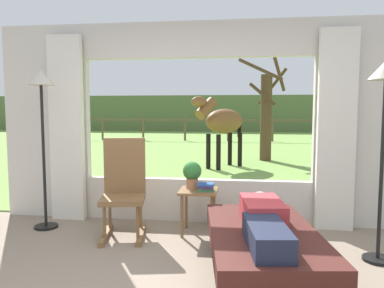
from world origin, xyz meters
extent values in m
cube|color=beige|center=(-2.02, 2.26, 1.27)|extent=(1.15, 0.12, 2.55)
cube|color=beige|center=(2.02, 2.26, 1.27)|extent=(1.15, 0.12, 2.55)
cube|color=beige|center=(0.00, 2.26, 0.28)|extent=(2.90, 0.12, 0.55)
cube|color=beige|center=(0.00, 2.26, 2.33)|extent=(2.90, 0.12, 0.45)
cube|color=silver|center=(-1.69, 2.12, 1.20)|extent=(0.44, 0.10, 2.40)
cube|color=silver|center=(1.69, 2.12, 1.20)|extent=(0.44, 0.10, 2.40)
cube|color=#759E47|center=(0.00, 13.16, 0.01)|extent=(36.00, 21.68, 0.02)
cube|color=#54683C|center=(0.00, 23.00, 1.20)|extent=(36.00, 2.00, 2.40)
cube|color=black|center=(0.76, 0.70, 0.12)|extent=(1.02, 1.66, 0.24)
cube|color=#471E19|center=(0.76, 0.70, 0.33)|extent=(1.11, 1.80, 0.18)
cube|color=#B23338|center=(0.76, 0.85, 0.53)|extent=(0.41, 0.64, 0.22)
cube|color=#1E2338|center=(0.76, 0.25, 0.51)|extent=(0.36, 0.71, 0.18)
sphere|color=tan|center=(0.76, 1.24, 0.53)|extent=(0.20, 0.20, 0.20)
cube|color=brown|center=(-0.75, 1.51, 0.44)|extent=(0.56, 0.56, 0.06)
cube|color=brown|center=(-0.79, 1.72, 0.78)|extent=(0.48, 0.15, 0.68)
cube|color=brown|center=(-0.95, 1.48, 0.03)|extent=(0.18, 0.68, 0.06)
cube|color=brown|center=(-0.55, 1.55, 0.03)|extent=(0.18, 0.68, 0.06)
cylinder|color=brown|center=(-0.90, 1.30, 0.24)|extent=(0.04, 0.04, 0.38)
cylinder|color=brown|center=(-0.54, 1.37, 0.24)|extent=(0.04, 0.04, 0.38)
cylinder|color=brown|center=(-0.96, 1.66, 0.24)|extent=(0.04, 0.04, 0.38)
cylinder|color=brown|center=(-0.61, 1.72, 0.24)|extent=(0.04, 0.04, 0.38)
cube|color=brown|center=(0.08, 1.76, 0.51)|extent=(0.44, 0.44, 0.03)
cylinder|color=brown|center=(-0.09, 1.59, 0.24)|extent=(0.04, 0.04, 0.49)
cylinder|color=brown|center=(0.25, 1.59, 0.24)|extent=(0.04, 0.04, 0.49)
cylinder|color=brown|center=(-0.09, 1.93, 0.24)|extent=(0.04, 0.04, 0.49)
cylinder|color=brown|center=(0.25, 1.93, 0.24)|extent=(0.04, 0.04, 0.49)
cylinder|color=#9E6042|center=(0.00, 1.82, 0.58)|extent=(0.14, 0.14, 0.12)
sphere|color=#2D6B2D|center=(0.00, 1.82, 0.73)|extent=(0.22, 0.22, 0.22)
cube|color=#337247|center=(0.17, 1.70, 0.54)|extent=(0.20, 0.14, 0.03)
cube|color=#59336B|center=(0.18, 1.69, 0.57)|extent=(0.16, 0.12, 0.03)
cube|color=#23478C|center=(0.17, 1.69, 0.60)|extent=(0.19, 0.15, 0.03)
cylinder|color=black|center=(-1.80, 1.72, 0.01)|extent=(0.28, 0.28, 0.03)
cylinder|color=black|center=(-1.80, 1.72, 0.87)|extent=(0.04, 0.04, 1.74)
cone|color=beige|center=(-1.80, 1.72, 1.83)|extent=(0.32, 0.32, 0.18)
cylinder|color=black|center=(1.88, 1.18, 0.01)|extent=(0.28, 0.28, 0.03)
cylinder|color=black|center=(1.88, 1.18, 0.86)|extent=(0.04, 0.04, 1.72)
ellipsoid|color=brown|center=(0.17, 6.71, 1.17)|extent=(1.19, 1.33, 0.60)
cylinder|color=brown|center=(-0.23, 6.17, 1.48)|extent=(0.57, 0.64, 0.53)
ellipsoid|color=brown|center=(-0.38, 5.97, 1.63)|extent=(0.45, 0.50, 0.24)
cube|color=black|center=(-0.19, 6.23, 1.51)|extent=(0.32, 0.39, 0.32)
cylinder|color=black|center=(0.53, 7.19, 1.02)|extent=(0.14, 0.14, 0.55)
cylinder|color=black|center=(0.05, 6.28, 0.45)|extent=(0.11, 0.11, 0.85)
cylinder|color=black|center=(-0.21, 6.47, 0.45)|extent=(0.11, 0.11, 0.85)
cylinder|color=black|center=(0.55, 6.95, 0.45)|extent=(0.11, 0.11, 0.85)
cylinder|color=black|center=(0.30, 7.14, 0.45)|extent=(0.11, 0.11, 0.85)
cylinder|color=#4C3823|center=(1.27, 8.20, 1.22)|extent=(0.32, 0.32, 2.40)
cylinder|color=#47331E|center=(1.46, 8.60, 2.12)|extent=(0.82, 0.46, 1.02)
cylinder|color=#47331E|center=(1.14, 7.90, 1.87)|extent=(0.75, 0.38, 0.65)
cylinder|color=#47331E|center=(1.06, 7.77, 2.53)|extent=(1.18, 0.62, 0.67)
cylinder|color=#47331E|center=(1.59, 8.01, 2.42)|extent=(0.44, 0.67, 0.91)
cylinder|color=brown|center=(-8.00, 14.69, 0.57)|extent=(0.10, 0.10, 1.10)
cylinder|color=brown|center=(-6.00, 14.69, 0.57)|extent=(0.10, 0.10, 1.10)
cylinder|color=brown|center=(-4.00, 14.69, 0.57)|extent=(0.10, 0.10, 1.10)
cylinder|color=brown|center=(-2.00, 14.69, 0.57)|extent=(0.10, 0.10, 1.10)
cylinder|color=brown|center=(0.00, 14.69, 0.57)|extent=(0.10, 0.10, 1.10)
cylinder|color=brown|center=(2.00, 14.69, 0.57)|extent=(0.10, 0.10, 1.10)
cylinder|color=brown|center=(4.00, 14.69, 0.57)|extent=(0.10, 0.10, 1.10)
cylinder|color=brown|center=(6.00, 14.69, 0.57)|extent=(0.10, 0.10, 1.10)
cube|color=brown|center=(0.00, 14.69, 0.97)|extent=(16.00, 0.06, 0.08)
camera|label=1|loc=(0.56, -2.51, 1.45)|focal=35.01mm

